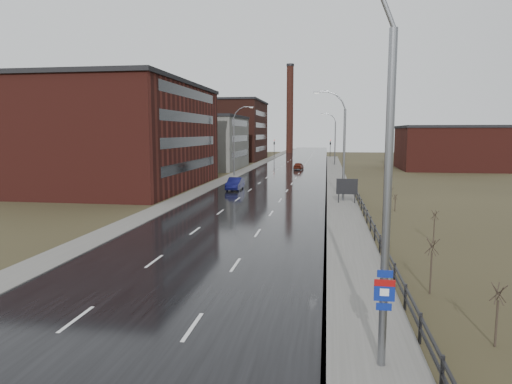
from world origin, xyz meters
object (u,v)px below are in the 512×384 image
(car_far, at_px, (299,166))
(car_near, at_px, (235,184))
(streetlight_main, at_px, (377,171))
(billboard, at_px, (347,187))

(car_far, bearing_deg, car_near, 85.06)
(streetlight_main, height_order, billboard, streetlight_main)
(streetlight_main, height_order, car_far, streetlight_main)
(billboard, height_order, car_near, billboard)
(streetlight_main, bearing_deg, car_near, 106.77)
(streetlight_main, bearing_deg, billboard, 88.89)
(billboard, bearing_deg, car_near, 144.18)
(car_near, bearing_deg, streetlight_main, -72.82)
(car_near, xyz_separation_m, car_far, (5.86, 33.14, -0.07))
(billboard, bearing_deg, streetlight_main, -91.11)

